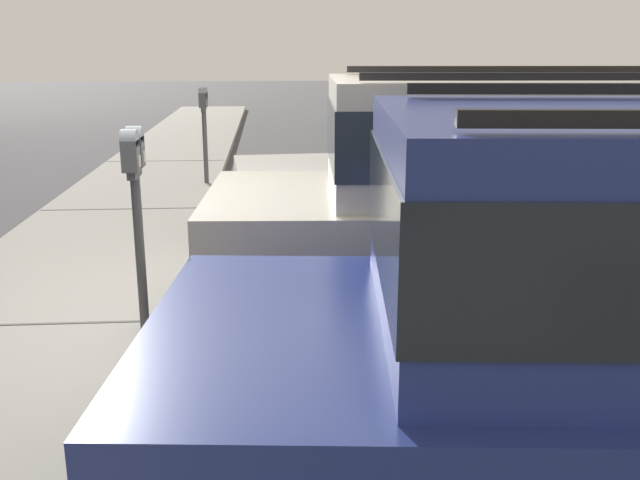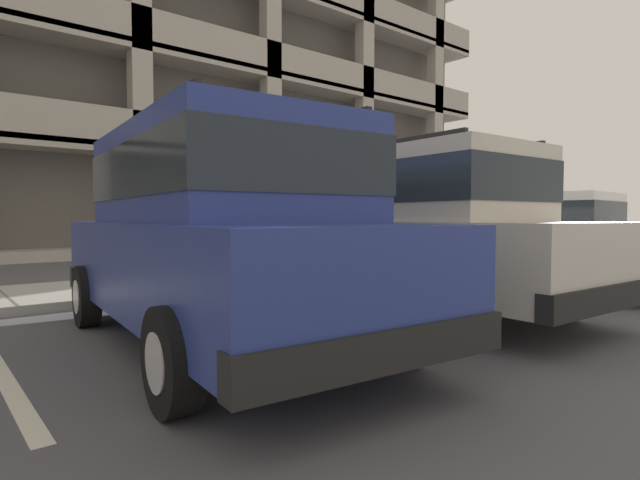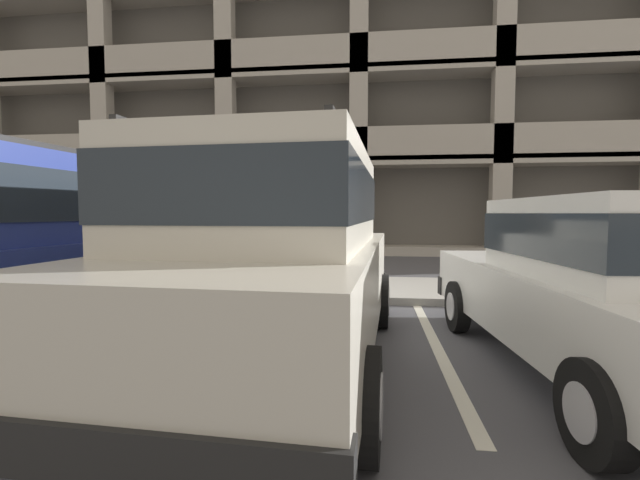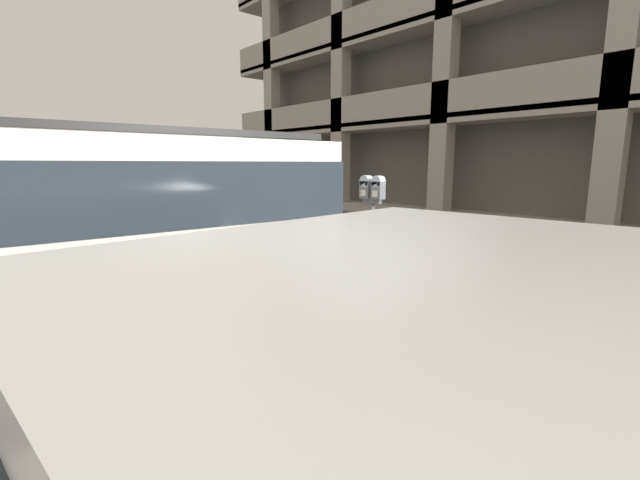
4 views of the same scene
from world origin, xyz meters
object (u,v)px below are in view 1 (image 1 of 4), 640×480
silver_suv (519,196)px  parking_meter_far (204,112)px  dark_hatchback (437,168)px  parking_meter_near (135,182)px

silver_suv → parking_meter_far: size_ratio=3.34×
dark_hatchback → silver_suv: bearing=174.5°
silver_suv → parking_meter_far: 6.54m
parking_meter_near → silver_suv: bearing=-88.4°
silver_suv → dark_hatchback: size_ratio=1.06×
silver_suv → parking_meter_near: size_ratio=3.20×
dark_hatchback → parking_meter_near: parking_meter_near is taller
silver_suv → parking_meter_far: (5.87, 2.88, 0.12)m
parking_meter_near → parking_meter_far: bearing=0.2°
dark_hatchback → parking_meter_far: (3.03, 2.93, 0.39)m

